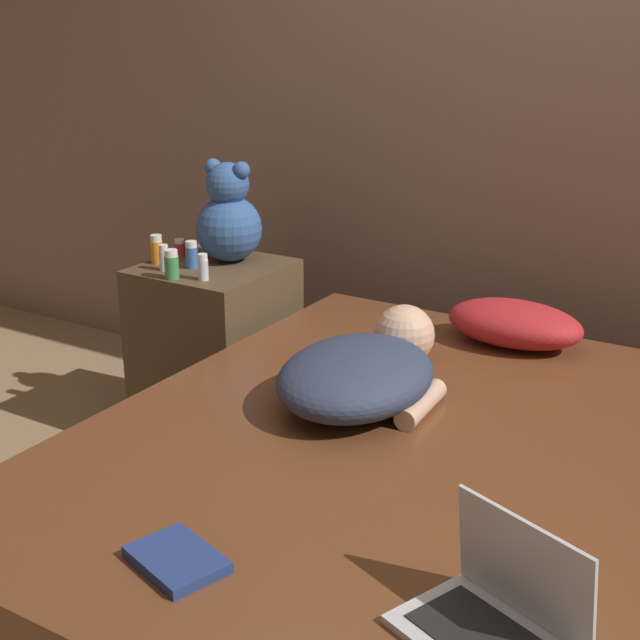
{
  "coord_description": "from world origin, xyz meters",
  "views": [
    {
      "loc": [
        0.91,
        -1.86,
        1.58
      ],
      "look_at": [
        -0.38,
        0.25,
        0.71
      ],
      "focal_mm": 50.0,
      "sensor_mm": 36.0,
      "label": 1
    }
  ],
  "objects_px": {
    "laptop": "(499,613)",
    "bottle_white": "(164,258)",
    "person_lying": "(365,370)",
    "bottle_blue": "(192,255)",
    "pillow": "(514,323)",
    "bottle_orange": "(157,250)",
    "teddy_bear": "(229,218)",
    "book": "(177,560)",
    "bottle_clear": "(203,267)",
    "bottle_red": "(180,248)",
    "bottle_green": "(172,265)"
  },
  "relations": [
    {
      "from": "bottle_clear",
      "to": "person_lying",
      "type": "bearing_deg",
      "value": -19.91
    },
    {
      "from": "person_lying",
      "to": "laptop",
      "type": "distance_m",
      "value": 1.04
    },
    {
      "from": "bottle_clear",
      "to": "bottle_blue",
      "type": "height_order",
      "value": "bottle_blue"
    },
    {
      "from": "bottle_green",
      "to": "bottle_blue",
      "type": "bearing_deg",
      "value": 100.6
    },
    {
      "from": "laptop",
      "to": "bottle_clear",
      "type": "xyz_separation_m",
      "value": [
        -1.49,
        1.06,
        0.15
      ]
    },
    {
      "from": "book",
      "to": "bottle_red",
      "type": "bearing_deg",
      "value": 129.39
    },
    {
      "from": "bottle_white",
      "to": "book",
      "type": "distance_m",
      "value": 1.63
    },
    {
      "from": "bottle_blue",
      "to": "book",
      "type": "bearing_deg",
      "value": -52.17
    },
    {
      "from": "bottle_orange",
      "to": "bottle_blue",
      "type": "height_order",
      "value": "bottle_orange"
    },
    {
      "from": "laptop",
      "to": "book",
      "type": "relative_size",
      "value": 1.59
    },
    {
      "from": "book",
      "to": "bottle_green",
      "type": "bearing_deg",
      "value": 130.37
    },
    {
      "from": "pillow",
      "to": "teddy_bear",
      "type": "relative_size",
      "value": 1.19
    },
    {
      "from": "pillow",
      "to": "bottle_red",
      "type": "xyz_separation_m",
      "value": [
        -1.29,
        -0.14,
        0.11
      ]
    },
    {
      "from": "bottle_green",
      "to": "bottle_red",
      "type": "distance_m",
      "value": 0.3
    },
    {
      "from": "pillow",
      "to": "bottle_red",
      "type": "height_order",
      "value": "bottle_red"
    },
    {
      "from": "bottle_orange",
      "to": "bottle_clear",
      "type": "height_order",
      "value": "bottle_orange"
    },
    {
      "from": "bottle_white",
      "to": "bottle_blue",
      "type": "distance_m",
      "value": 0.1
    },
    {
      "from": "bottle_white",
      "to": "bottle_clear",
      "type": "distance_m",
      "value": 0.2
    },
    {
      "from": "pillow",
      "to": "person_lying",
      "type": "xyz_separation_m",
      "value": [
        -0.21,
        -0.63,
        0.01
      ]
    },
    {
      "from": "bottle_white",
      "to": "pillow",
      "type": "bearing_deg",
      "value": 14.85
    },
    {
      "from": "pillow",
      "to": "bottle_orange",
      "type": "relative_size",
      "value": 4.16
    },
    {
      "from": "person_lying",
      "to": "bottle_white",
      "type": "height_order",
      "value": "bottle_white"
    },
    {
      "from": "bottle_white",
      "to": "bottle_clear",
      "type": "xyz_separation_m",
      "value": [
        0.2,
        -0.02,
        -0.0
      ]
    },
    {
      "from": "laptop",
      "to": "pillow",
      "type": "bearing_deg",
      "value": 129.94
    },
    {
      "from": "person_lying",
      "to": "bottle_clear",
      "type": "bearing_deg",
      "value": 156.24
    },
    {
      "from": "laptop",
      "to": "bottle_orange",
      "type": "height_order",
      "value": "bottle_orange"
    },
    {
      "from": "person_lying",
      "to": "bottle_blue",
      "type": "bearing_deg",
      "value": 153.52
    },
    {
      "from": "bottle_blue",
      "to": "book",
      "type": "relative_size",
      "value": 0.44
    },
    {
      "from": "bottle_clear",
      "to": "bottle_green",
      "type": "height_order",
      "value": "bottle_green"
    },
    {
      "from": "bottle_orange",
      "to": "bottle_clear",
      "type": "xyz_separation_m",
      "value": [
        0.28,
        -0.08,
        -0.01
      ]
    },
    {
      "from": "bottle_clear",
      "to": "book",
      "type": "bearing_deg",
      "value": -53.84
    },
    {
      "from": "person_lying",
      "to": "bottle_red",
      "type": "bearing_deg",
      "value": 151.61
    },
    {
      "from": "laptop",
      "to": "bottle_green",
      "type": "bearing_deg",
      "value": 168.65
    },
    {
      "from": "bottle_clear",
      "to": "bottle_red",
      "type": "relative_size",
      "value": 1.39
    },
    {
      "from": "teddy_bear",
      "to": "bottle_orange",
      "type": "height_order",
      "value": "teddy_bear"
    },
    {
      "from": "laptop",
      "to": "bottle_white",
      "type": "relative_size",
      "value": 3.78
    },
    {
      "from": "bottle_orange",
      "to": "bottle_blue",
      "type": "distance_m",
      "value": 0.15
    },
    {
      "from": "bottle_white",
      "to": "bottle_green",
      "type": "xyz_separation_m",
      "value": [
        0.09,
        -0.07,
        0.0
      ]
    },
    {
      "from": "bottle_white",
      "to": "laptop",
      "type": "bearing_deg",
      "value": -32.7
    },
    {
      "from": "bottle_green",
      "to": "bottle_red",
      "type": "relative_size",
      "value": 1.55
    },
    {
      "from": "bottle_white",
      "to": "bottle_orange",
      "type": "bearing_deg",
      "value": 145.49
    },
    {
      "from": "bottle_clear",
      "to": "bottle_blue",
      "type": "distance_m",
      "value": 0.16
    },
    {
      "from": "person_lying",
      "to": "laptop",
      "type": "height_order",
      "value": "laptop"
    },
    {
      "from": "bottle_orange",
      "to": "bottle_blue",
      "type": "bearing_deg",
      "value": 6.88
    },
    {
      "from": "pillow",
      "to": "bottle_blue",
      "type": "height_order",
      "value": "bottle_blue"
    },
    {
      "from": "bottle_white",
      "to": "bottle_blue",
      "type": "relative_size",
      "value": 0.95
    },
    {
      "from": "bottle_white",
      "to": "book",
      "type": "height_order",
      "value": "bottle_white"
    },
    {
      "from": "bottle_clear",
      "to": "book",
      "type": "xyz_separation_m",
      "value": [
        0.87,
        -1.19,
        -0.18
      ]
    },
    {
      "from": "pillow",
      "to": "bottle_green",
      "type": "relative_size",
      "value": 4.31
    },
    {
      "from": "pillow",
      "to": "bottle_clear",
      "type": "relative_size",
      "value": 4.79
    }
  ]
}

